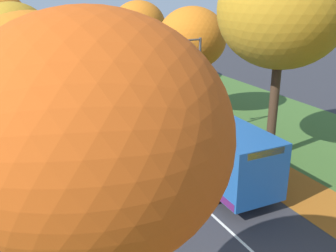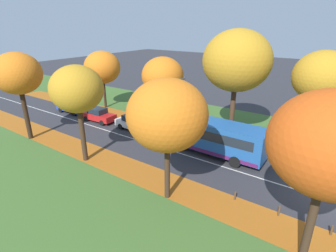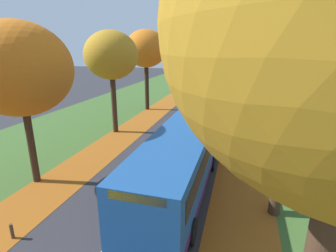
# 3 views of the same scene
# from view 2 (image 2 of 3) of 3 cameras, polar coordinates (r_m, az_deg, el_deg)

# --- Properties ---
(ground_plane) EXTENTS (160.00, 160.00, 0.00)m
(ground_plane) POSITION_cam_2_polar(r_m,az_deg,el_deg) (20.85, 30.86, -13.35)
(ground_plane) COLOR #2D2D33
(grass_verge_left) EXTENTS (12.00, 90.00, 0.01)m
(grass_verge_left) POSITION_cam_2_polar(r_m,az_deg,el_deg) (24.10, -28.18, -8.11)
(grass_verge_left) COLOR #3D6028
(grass_verge_left) RESTS_ON ground
(leaf_litter_left) EXTENTS (2.80, 60.00, 0.00)m
(leaf_litter_left) POSITION_cam_2_polar(r_m,az_deg,el_deg) (21.91, -9.86, -8.58)
(leaf_litter_left) COLOR #9E5619
(leaf_litter_left) RESTS_ON grass_verge_left
(grass_verge_right) EXTENTS (12.00, 90.00, 0.01)m
(grass_verge_right) POSITION_cam_2_polar(r_m,az_deg,el_deg) (35.16, -1.23, 3.41)
(grass_verge_right) COLOR #3D6028
(grass_verge_right) RESTS_ON ground
(leaf_litter_right) EXTENTS (2.80, 60.00, 0.00)m
(leaf_litter_right) POSITION_cam_2_polar(r_m,az_deg,el_deg) (28.43, 3.12, -1.05)
(leaf_litter_right) COLOR #9E5619
(leaf_litter_right) RESTS_ON grass_verge_right
(road_centre_line) EXTENTS (0.12, 80.00, 0.01)m
(road_centre_line) POSITION_cam_2_polar(r_m,az_deg,el_deg) (28.70, -12.08, -1.31)
(road_centre_line) COLOR silver
(road_centre_line) RESTS_ON ground
(tree_left_nearest) EXTENTS (5.06, 5.06, 8.50)m
(tree_left_nearest) POSITION_cam_2_polar(r_m,az_deg,el_deg) (12.66, 31.80, -3.43)
(tree_left_nearest) COLOR #382619
(tree_left_nearest) RESTS_ON ground
(tree_left_near) EXTENTS (4.89, 4.89, 8.00)m
(tree_left_near) POSITION_cam_2_polar(r_m,az_deg,el_deg) (15.49, -0.18, 2.33)
(tree_left_near) COLOR #382619
(tree_left_near) RESTS_ON ground
(tree_left_mid) EXTENTS (4.11, 4.11, 8.00)m
(tree_left_mid) POSITION_cam_2_polar(r_m,az_deg,el_deg) (21.52, -19.22, 7.49)
(tree_left_mid) COLOR #382619
(tree_left_mid) RESTS_ON ground
(tree_left_far) EXTENTS (4.33, 4.33, 8.50)m
(tree_left_far) POSITION_cam_2_polar(r_m,az_deg,el_deg) (28.36, -29.91, 9.79)
(tree_left_far) COLOR black
(tree_left_far) RESTS_ON ground
(tree_right_nearest) EXTENTS (4.45, 4.45, 9.05)m
(tree_right_nearest) POSITION_cam_2_polar(r_m,az_deg,el_deg) (23.65, 30.60, 9.06)
(tree_right_nearest) COLOR #422D1E
(tree_right_nearest) RESTS_ON ground
(tree_right_near) EXTENTS (6.31, 6.31, 10.51)m
(tree_right_near) POSITION_cam_2_polar(r_m,az_deg,el_deg) (25.53, 14.76, 13.51)
(tree_right_near) COLOR #422D1E
(tree_right_near) RESTS_ON ground
(tree_right_mid) EXTENTS (4.65, 4.65, 7.55)m
(tree_right_mid) POSITION_cam_2_polar(r_m,az_deg,el_deg) (29.54, -1.18, 10.82)
(tree_right_mid) COLOR #422D1E
(tree_right_mid) RESTS_ON ground
(tree_right_far) EXTENTS (4.73, 4.73, 7.62)m
(tree_right_far) POSITION_cam_2_polar(r_m,az_deg,el_deg) (36.38, -14.11, 12.26)
(tree_right_far) COLOR black
(tree_right_far) RESTS_ON ground
(bollard_second) EXTENTS (0.12, 0.12, 0.64)m
(bollard_second) POSITION_cam_2_polar(r_m,az_deg,el_deg) (17.78, 32.07, -18.70)
(bollard_second) COLOR #4C3823
(bollard_second) RESTS_ON ground
(bollard_third) EXTENTS (0.12, 0.12, 0.67)m
(bollard_third) POSITION_cam_2_polar(r_m,az_deg,el_deg) (17.84, 23.01, -16.67)
(bollard_third) COLOR #4C3823
(bollard_third) RESTS_ON ground
(bollard_fourth) EXTENTS (0.12, 0.12, 0.60)m
(bollard_fourth) POSITION_cam_2_polar(r_m,az_deg,el_deg) (18.32, 14.38, -14.49)
(bollard_fourth) COLOR #4C3823
(bollard_fourth) RESTS_ON ground
(streetlamp_right) EXTENTS (1.89, 0.28, 6.00)m
(streetlamp_right) POSITION_cam_2_polar(r_m,az_deg,el_deg) (26.20, 3.17, 5.61)
(streetlamp_right) COLOR #47474C
(streetlamp_right) RESTS_ON ground
(bus) EXTENTS (2.72, 10.42, 2.98)m
(bus) POSITION_cam_2_polar(r_m,az_deg,el_deg) (23.49, 8.45, -1.76)
(bus) COLOR #1E5199
(bus) RESTS_ON ground
(car_white_lead) EXTENTS (1.82, 4.22, 1.62)m
(car_white_lead) POSITION_cam_2_polar(r_m,az_deg,el_deg) (28.73, -7.47, 0.75)
(car_white_lead) COLOR silver
(car_white_lead) RESTS_ON ground
(car_red_following) EXTENTS (1.91, 4.26, 1.62)m
(car_red_following) POSITION_cam_2_polar(r_m,az_deg,el_deg) (31.99, -14.91, 2.36)
(car_red_following) COLOR #B21919
(car_red_following) RESTS_ON ground
(car_blue_third_in_line) EXTENTS (1.93, 4.27, 1.62)m
(car_blue_third_in_line) POSITION_cam_2_polar(r_m,az_deg,el_deg) (36.40, -20.28, 4.03)
(car_blue_third_in_line) COLOR #233D9E
(car_blue_third_in_line) RESTS_ON ground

